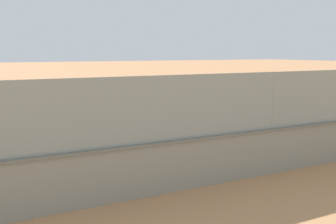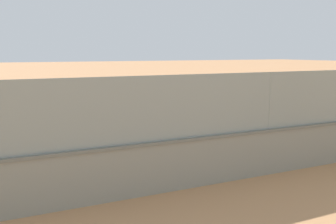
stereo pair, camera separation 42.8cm
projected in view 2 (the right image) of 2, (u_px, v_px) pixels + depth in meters
ground_plane at (129, 119)px, 22.83m from camera, size 260.00×260.00×0.00m
perimeter_wall at (304, 146)px, 13.18m from camera, size 28.25×0.46×1.41m
fence_panel_on_wall at (307, 98)px, 12.94m from camera, size 27.75×0.19×1.74m
player_crossing_court at (170, 103)px, 22.81m from camera, size 0.79×1.11×1.50m
player_at_service_line at (48, 110)px, 19.34m from camera, size 1.05×0.78×1.66m
sports_ball at (169, 121)px, 21.66m from camera, size 0.11×0.11×0.11m
spare_ball_by_wall at (327, 152)px, 14.99m from camera, size 0.17×0.17×0.17m
courtside_bench at (300, 138)px, 15.59m from camera, size 1.60×0.39×0.87m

